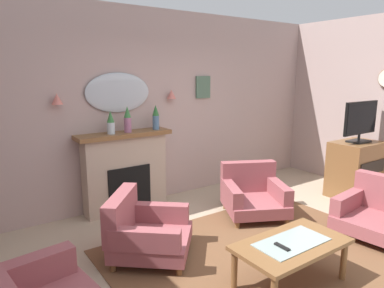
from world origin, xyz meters
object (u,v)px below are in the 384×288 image
Objects in this scene: mantel_vase_centre at (128,119)px; armchair_near_fireplace at (253,193)px; coffee_table at (291,248)px; tv_flatscreen at (361,121)px; mantel_vase_left at (111,123)px; mantel_vase_right at (156,117)px; tv_cabinet at (355,169)px; wall_sconce_left at (57,99)px; fireplace at (126,172)px; tv_remote at (282,247)px; framed_picture at (203,87)px; wall_mirror at (118,93)px; armchair_in_corner at (379,212)px; wall_sconce_right at (171,94)px; armchair_by_coffee_table at (144,230)px.

mantel_vase_centre is 0.34× the size of armchair_near_fireplace.
tv_flatscreen is at bearing 19.94° from coffee_table.
coffee_table is at bearing -122.45° from armchair_near_fireplace.
mantel_vase_left is 0.70m from mantel_vase_right.
coffee_table is 2.99m from tv_cabinet.
coffee_table is 1.01× the size of armchair_near_fireplace.
wall_sconce_left is (-1.35, 0.12, 0.32)m from mantel_vase_right.
mantel_vase_right is 0.44× the size of tv_flatscreen.
tv_remote is (0.34, -2.63, -0.12)m from fireplace.
framed_picture is at bearing 67.36° from tv_remote.
wall_mirror is 2.39m from armchair_near_fireplace.
armchair_near_fireplace is (1.36, -1.14, -1.04)m from mantel_vase_centre.
mantel_vase_right reaches higher than coffee_table.
wall_mirror reaches higher than coffee_table.
coffee_table is (0.50, -2.60, -0.19)m from fireplace.
mantel_vase_left is 3.63m from armchair_in_corner.
wall_sconce_left and wall_sconce_right have the same top height.
mantel_vase_right is 0.49m from wall_sconce_right.
framed_picture is 0.33× the size of coffee_table.
tv_flatscreen is (3.26, -1.56, -0.10)m from mantel_vase_centre.
tv_remote is 0.14× the size of armchair_by_coffee_table.
armchair_in_corner is (1.73, -2.50, -1.04)m from mantel_vase_right.
armchair_in_corner is at bearing -55.42° from mantel_vase_right.
fireplace is at bearing -173.84° from wall_sconce_right.
tv_remote is 0.18× the size of armchair_in_corner.
tv_remote is (-0.16, -2.60, -0.89)m from mantel_vase_right.
tv_flatscreen is at bearing -25.57° from fireplace.
coffee_table is at bearing -89.93° from mantel_vase_right.
mantel_vase_centre is at bearing -73.61° from wall_mirror.
armchair_in_corner is (0.81, -1.36, 0.00)m from armchair_near_fireplace.
wall_mirror reaches higher than mantel_vase_left.
wall_mirror is at bearing 100.39° from coffee_table.
tv_remote is at bearing -82.96° from wall_mirror.
armchair_near_fireplace is (-0.09, -1.32, -1.44)m from framed_picture.
fireplace is 1.51× the size of tv_cabinet.
framed_picture is at bearing 105.13° from armchair_in_corner.
armchair_near_fireplace and armchair_by_coffee_table have the same top height.
wall_sconce_right reaches higher than tv_remote.
mantel_vase_right is at bearing 0.00° from mantel_vase_left.
wall_sconce_right is (0.85, -0.05, -0.05)m from wall_mirror.
mantel_vase_right is (0.50, -0.03, 0.77)m from fireplace.
armchair_in_corner is at bearing 2.32° from coffee_table.
mantel_vase_centre is 2.78m from coffee_table.
armchair_near_fireplace is (2.26, -1.26, -1.35)m from wall_sconce_left.
armchair_near_fireplace is 1.94m from tv_cabinet.
mantel_vase_centre is 3.48m from armchair_in_corner.
tv_remote is at bearing -93.49° from mantel_vase_right.
mantel_vase_left is 2.79m from tv_remote.
mantel_vase_right reaches higher than fireplace.
wall_mirror is at bearing 137.17° from armchair_near_fireplace.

